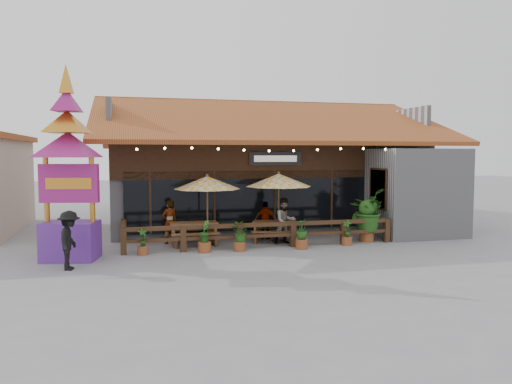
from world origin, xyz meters
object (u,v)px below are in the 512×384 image
object	(u,v)px
umbrella_left	(207,183)
umbrella_right	(279,180)
picnic_table_left	(194,229)
thai_sign_tower	(68,150)
tropical_plant	(367,211)
pedestrian	(69,240)
picnic_table_right	(274,228)

from	to	relation	value
umbrella_left	umbrella_right	bearing A→B (deg)	-1.95
picnic_table_left	thai_sign_tower	size ratio (longest dim) A/B	0.27
tropical_plant	pedestrian	xyz separation A→B (m)	(-10.63, -2.18, -0.30)
umbrella_left	picnic_table_left	distance (m)	1.82
umbrella_left	umbrella_right	size ratio (longest dim) A/B	1.00
pedestrian	umbrella_left	bearing A→B (deg)	-51.20
umbrella_left	tropical_plant	size ratio (longest dim) A/B	1.36
picnic_table_left	pedestrian	world-z (taller)	pedestrian
picnic_table_left	thai_sign_tower	bearing A→B (deg)	-157.53
tropical_plant	pedestrian	size ratio (longest dim) A/B	1.18
thai_sign_tower	umbrella_left	bearing A→B (deg)	19.06
picnic_table_left	picnic_table_right	xyz separation A→B (m)	(3.11, -0.12, -0.04)
umbrella_left	pedestrian	bearing A→B (deg)	-146.10
picnic_table_left	tropical_plant	distance (m)	6.70
umbrella_left	tropical_plant	world-z (taller)	umbrella_left
umbrella_left	picnic_table_right	bearing A→B (deg)	-0.36
umbrella_left	picnic_table_left	bearing A→B (deg)	168.19
thai_sign_tower	pedestrian	distance (m)	3.02
umbrella_left	tropical_plant	distance (m)	6.26
umbrella_right	pedestrian	size ratio (longest dim) A/B	1.60
thai_sign_tower	tropical_plant	xyz separation A→B (m)	(10.75, 0.73, -2.35)
umbrella_left	thai_sign_tower	world-z (taller)	thai_sign_tower
umbrella_left	tropical_plant	xyz separation A→B (m)	(6.09, -0.88, -1.14)
umbrella_left	picnic_table_left	world-z (taller)	umbrella_left
picnic_table_left	thai_sign_tower	xyz separation A→B (m)	(-4.15, -1.72, 2.95)
umbrella_left	pedestrian	world-z (taller)	umbrella_left
umbrella_left	picnic_table_right	distance (m)	3.15
picnic_table_left	picnic_table_right	world-z (taller)	picnic_table_left
picnic_table_left	pedestrian	distance (m)	5.13
thai_sign_tower	umbrella_right	bearing A→B (deg)	11.58
umbrella_right	picnic_table_left	world-z (taller)	umbrella_right
umbrella_left	pedestrian	size ratio (longest dim) A/B	1.60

